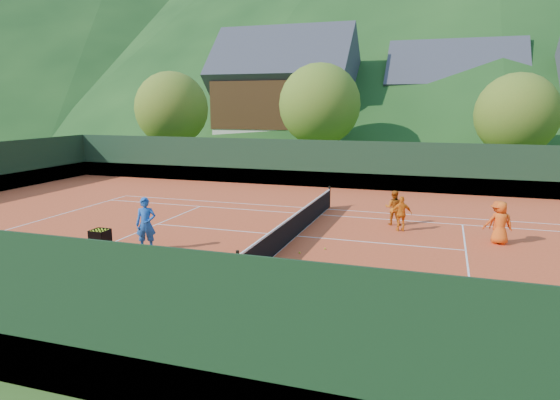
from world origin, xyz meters
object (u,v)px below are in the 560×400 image
(tennis_net, at_px, (296,224))
(chalet_left, at_px, (285,100))
(student_a, at_px, (394,208))
(student_b, at_px, (402,214))
(ball_hopper, at_px, (100,237))
(chalet_mid, at_px, (453,107))
(student_c, at_px, (501,223))
(coach, at_px, (146,224))
(student_d, at_px, (497,222))

(tennis_net, xyz_separation_m, chalet_left, (-10.00, 30.00, 5.13))
(student_a, relative_size, student_b, 1.04)
(student_a, height_order, ball_hopper, student_a)
(student_b, relative_size, chalet_mid, 0.12)
(student_a, height_order, student_c, student_c)
(student_a, bearing_deg, ball_hopper, 42.52)
(student_a, relative_size, ball_hopper, 1.53)
(coach, relative_size, ball_hopper, 1.95)
(tennis_net, bearing_deg, chalet_left, 108.43)
(student_b, distance_m, student_d, 3.68)
(student_b, distance_m, chalet_mid, 32.18)
(student_d, distance_m, tennis_net, 7.66)
(student_b, height_order, chalet_left, chalet_left)
(student_a, distance_m, student_d, 4.40)
(coach, height_order, student_d, coach)
(student_c, distance_m, tennis_net, 7.74)
(student_a, xyz_separation_m, student_c, (4.14, -1.87, 0.05))
(student_d, relative_size, chalet_left, 0.12)
(student_a, distance_m, chalet_left, 30.42)
(tennis_net, xyz_separation_m, chalet_mid, (6.00, 34.00, 4.47))
(student_a, height_order, chalet_left, chalet_left)
(student_d, bearing_deg, chalet_left, -74.25)
(ball_hopper, height_order, chalet_left, chalet_left)
(ball_hopper, bearing_deg, student_d, 25.73)
(chalet_left, bearing_deg, coach, -80.82)
(student_d, height_order, ball_hopper, student_d)
(student_b, distance_m, chalet_left, 31.50)
(tennis_net, height_order, chalet_mid, chalet_mid)
(student_a, relative_size, student_d, 0.93)
(coach, xyz_separation_m, student_c, (12.19, 4.92, -0.16))
(student_b, xyz_separation_m, student_d, (3.61, -0.75, 0.08))
(student_c, bearing_deg, chalet_mid, -78.41)
(student_b, height_order, student_c, student_c)
(student_a, bearing_deg, student_d, 157.34)
(student_a, height_order, student_b, student_a)
(chalet_mid, bearing_deg, ball_hopper, -106.56)
(student_d, distance_m, chalet_mid, 32.88)
(chalet_mid, bearing_deg, student_a, -94.65)
(chalet_left, bearing_deg, student_b, -63.44)
(chalet_mid, bearing_deg, tennis_net, -100.01)
(student_c, height_order, ball_hopper, student_c)
(coach, height_order, tennis_net, coach)
(student_d, xyz_separation_m, chalet_left, (-17.52, 28.58, 4.81))
(student_a, xyz_separation_m, chalet_mid, (2.51, 30.83, 4.21))
(student_b, relative_size, ball_hopper, 1.47)
(tennis_net, relative_size, ball_hopper, 12.07)
(student_d, height_order, chalet_left, chalet_left)
(ball_hopper, bearing_deg, chalet_left, 97.25)
(chalet_mid, bearing_deg, student_b, -93.75)
(coach, relative_size, student_b, 1.33)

